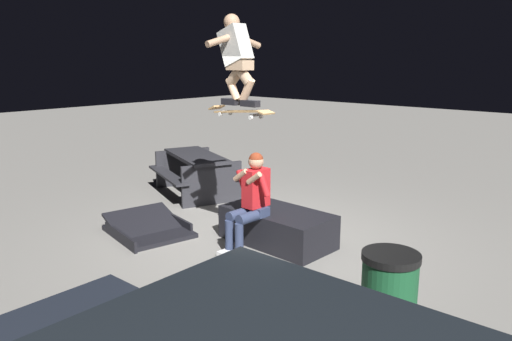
% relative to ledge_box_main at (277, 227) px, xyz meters
% --- Properties ---
extents(ground_plane, '(40.00, 40.00, 0.00)m').
position_rel_ledge_box_main_xyz_m(ground_plane, '(0.22, 0.10, -0.23)').
color(ground_plane, gray).
extents(ledge_box_main, '(1.55, 0.84, 0.46)m').
position_rel_ledge_box_main_xyz_m(ledge_box_main, '(0.00, 0.00, 0.00)').
color(ledge_box_main, black).
rests_on(ledge_box_main, ground).
extents(person_sitting_on_ledge, '(0.59, 0.76, 1.30)m').
position_rel_ledge_box_main_xyz_m(person_sitting_on_ledge, '(0.09, 0.44, 0.48)').
color(person_sitting_on_ledge, '#2D3856').
rests_on(person_sitting_on_ledge, ground).
extents(skateboard, '(1.03, 0.26, 0.13)m').
position_rel_ledge_box_main_xyz_m(skateboard, '(0.27, 0.44, 1.59)').
color(skateboard, '#AD8451').
extents(skater_airborne, '(0.62, 0.89, 1.12)m').
position_rel_ledge_box_main_xyz_m(skater_airborne, '(0.32, 0.44, 2.27)').
color(skater_airborne, black).
extents(kicker_ramp, '(1.32, 1.20, 0.35)m').
position_rel_ledge_box_main_xyz_m(kicker_ramp, '(1.62, 0.94, -0.17)').
color(kicker_ramp, black).
rests_on(kicker_ramp, ground).
extents(picnic_table_back, '(2.07, 1.87, 0.75)m').
position_rel_ledge_box_main_xyz_m(picnic_table_back, '(2.72, -0.97, 0.27)').
color(picnic_table_back, '#28282D').
rests_on(picnic_table_back, ground).
extents(trash_bin, '(0.48, 0.48, 0.92)m').
position_rel_ledge_box_main_xyz_m(trash_bin, '(-2.35, 1.42, 0.23)').
color(trash_bin, '#19512D').
rests_on(trash_bin, ground).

